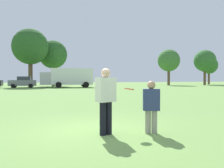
{
  "coord_description": "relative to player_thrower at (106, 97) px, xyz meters",
  "views": [
    {
      "loc": [
        -1.55,
        -6.49,
        1.49
      ],
      "look_at": [
        0.98,
        1.58,
        1.29
      ],
      "focal_mm": 37.52,
      "sensor_mm": 36.0,
      "label": 1
    }
  ],
  "objects": [
    {
      "name": "player_thrower",
      "position": [
        0.0,
        0.0,
        0.0
      ],
      "size": [
        0.56,
        0.43,
        1.76
      ],
      "color": "black",
      "rests_on": "ground"
    },
    {
      "name": "tree_east_oak",
      "position": [
        25.86,
        39.86,
        4.48
      ],
      "size": [
        4.9,
        4.9,
        7.96
      ],
      "color": "brown",
      "rests_on": "ground"
    },
    {
      "name": "tree_center_elm",
      "position": [
        -3.14,
        39.2,
        6.26
      ],
      "size": [
        6.49,
        6.49,
        10.55
      ],
      "color": "brown",
      "rests_on": "ground"
    },
    {
      "name": "box_truck",
      "position": [
        2.97,
        33.55,
        0.76
      ],
      "size": [
        8.6,
        3.26,
        3.18
      ],
      "color": "white",
      "rests_on": "ground"
    },
    {
      "name": "traffic_cone",
      "position": [
        2.43,
        9.91,
        -0.76
      ],
      "size": [
        0.32,
        0.32,
        0.48
      ],
      "color": "#D8590C",
      "rests_on": "ground"
    },
    {
      "name": "tree_east_birch",
      "position": [
        1.04,
        42.09,
        5.25
      ],
      "size": [
        5.58,
        5.58,
        9.07
      ],
      "color": "brown",
      "rests_on": "ground"
    },
    {
      "name": "tree_far_east_pine",
      "position": [
        34.24,
        38.37,
        4.48
      ],
      "size": [
        4.9,
        4.9,
        7.96
      ],
      "color": "brown",
      "rests_on": "ground"
    },
    {
      "name": "frisbee",
      "position": [
        0.7,
        0.09,
        0.21
      ],
      "size": [
        0.27,
        0.27,
        0.07
      ],
      "color": "#E54C33"
    },
    {
      "name": "ground_plane",
      "position": [
        -0.13,
        0.56,
        -0.99
      ],
      "size": [
        165.52,
        165.52,
        0.0
      ],
      "primitive_type": "plane",
      "color": "#6B9347"
    },
    {
      "name": "player_defender",
      "position": [
        1.22,
        -0.22,
        -0.2
      ],
      "size": [
        0.51,
        0.41,
        1.43
      ],
      "color": "gray",
      "rests_on": "ground"
    },
    {
      "name": "parked_car_mid_right",
      "position": [
        -4.14,
        34.37,
        -0.07
      ],
      "size": [
        4.28,
        2.36,
        1.82
      ],
      "color": "slate",
      "rests_on": "ground"
    },
    {
      "name": "tree_far_west_pine",
      "position": [
        38.69,
        42.35,
        3.77
      ],
      "size": [
        4.26,
        4.26,
        6.93
      ],
      "color": "brown",
      "rests_on": "ground"
    }
  ]
}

